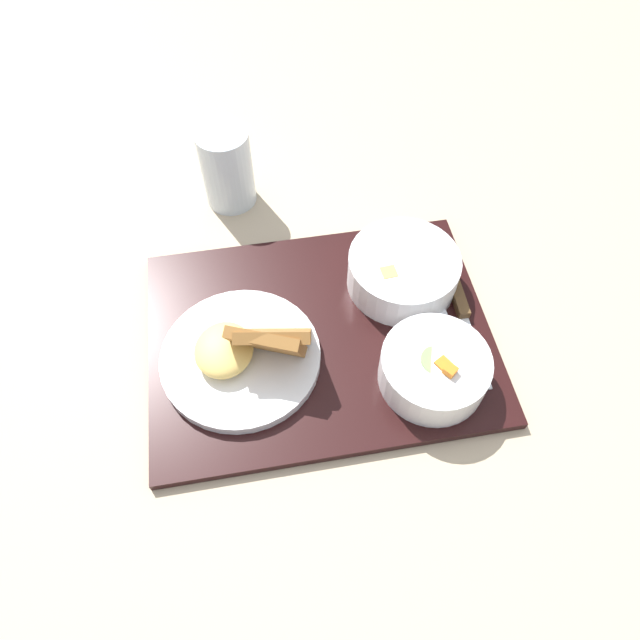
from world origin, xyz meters
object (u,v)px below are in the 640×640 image
at_px(glass_water, 228,171).
at_px(plate_main, 245,352).
at_px(spoon, 448,327).
at_px(bowl_salad, 434,368).
at_px(bowl_soup, 403,269).
at_px(knife, 460,304).

bearing_deg(glass_water, plate_main, 97.29).
distance_m(plate_main, spoon, 0.25).
height_order(bowl_salad, plate_main, plate_main).
distance_m(spoon, glass_water, 0.38).
bearing_deg(plate_main, spoon, -171.43).
height_order(bowl_soup, knife, bowl_soup).
xyz_separation_m(spoon, glass_water, (0.29, -0.25, 0.04)).
height_order(bowl_soup, glass_water, glass_water).
xyz_separation_m(knife, spoon, (0.02, 0.04, -0.00)).
bearing_deg(bowl_salad, plate_main, -8.13).
relative_size(plate_main, glass_water, 1.62).
height_order(plate_main, knife, plate_main).
distance_m(bowl_soup, spoon, 0.09).
xyz_separation_m(bowl_soup, knife, (-0.07, 0.04, -0.02)).
distance_m(bowl_salad, glass_water, 0.41).
bearing_deg(spoon, knife, 139.07).
bearing_deg(bowl_salad, glass_water, -51.13).
bearing_deg(spoon, bowl_salad, -33.79).
bearing_deg(spoon, bowl_soup, -156.13).
xyz_separation_m(bowl_salad, bowl_soup, (0.02, -0.14, 0.00)).
bearing_deg(plate_main, glass_water, -82.71).
bearing_deg(knife, bowl_salad, -32.43).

